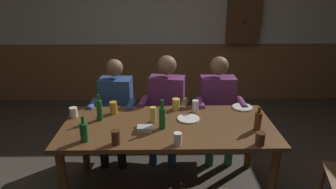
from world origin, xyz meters
name	(u,v)px	position (x,y,z in m)	size (l,w,h in m)	color
back_wall_upper	(165,5)	(0.00, 2.73, 1.68)	(6.59, 0.12, 1.30)	beige
back_wall_wainscot	(166,72)	(0.00, 2.73, 0.51)	(6.59, 0.12, 1.03)	brown
dining_table	(168,133)	(0.00, 0.12, 0.66)	(2.03, 0.92, 0.75)	brown
person_0	(115,106)	(-0.61, 0.81, 0.66)	(0.53, 0.55, 1.21)	#2D4C84
person_1	(166,103)	(-0.01, 0.82, 0.69)	(0.59, 0.57, 1.25)	#6B2D66
person_2	(218,103)	(0.61, 0.82, 0.68)	(0.55, 0.50, 1.23)	#6B2D66
condiment_caddy	(145,129)	(-0.22, -0.01, 0.78)	(0.14, 0.10, 0.05)	#B2B7BC
plate_0	(242,107)	(0.82, 0.51, 0.76)	(0.22, 0.22, 0.01)	white
plate_1	(188,119)	(0.21, 0.23, 0.76)	(0.22, 0.22, 0.01)	white
bottle_0	(258,121)	(0.83, 0.00, 0.84)	(0.07, 0.07, 0.22)	#593314
bottle_1	(84,131)	(-0.73, -0.18, 0.84)	(0.07, 0.07, 0.24)	#195923
bottle_2	(99,110)	(-0.68, 0.24, 0.86)	(0.06, 0.06, 0.27)	#195923
bottle_3	(162,117)	(-0.06, 0.04, 0.86)	(0.06, 0.06, 0.29)	#195923
pint_glass_0	(153,115)	(-0.15, 0.18, 0.83)	(0.06, 0.06, 0.16)	#E5C64C
pint_glass_1	(116,137)	(-0.45, -0.24, 0.81)	(0.08, 0.08, 0.13)	#4C2D19
pint_glass_2	(176,104)	(0.09, 0.49, 0.81)	(0.08, 0.08, 0.12)	#E5C64C
pint_glass_3	(195,106)	(0.29, 0.41, 0.82)	(0.07, 0.07, 0.13)	white
pint_glass_4	(260,139)	(0.77, -0.28, 0.81)	(0.08, 0.08, 0.11)	#4C2D19
pint_glass_5	(113,108)	(-0.56, 0.39, 0.82)	(0.08, 0.08, 0.13)	gold
pint_glass_6	(74,112)	(-0.96, 0.31, 0.80)	(0.08, 0.08, 0.10)	white
pint_glass_7	(178,139)	(0.07, -0.26, 0.81)	(0.07, 0.07, 0.11)	white
wall_dart_cabinet	(244,22)	(1.31, 2.60, 1.41)	(0.56, 0.15, 0.70)	brown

